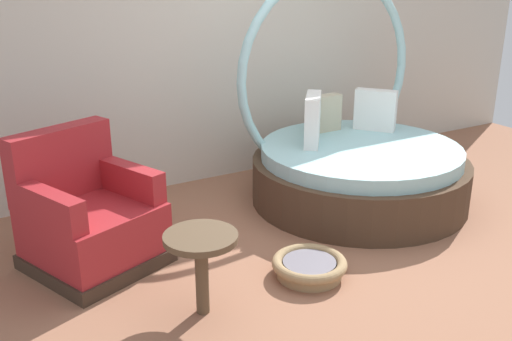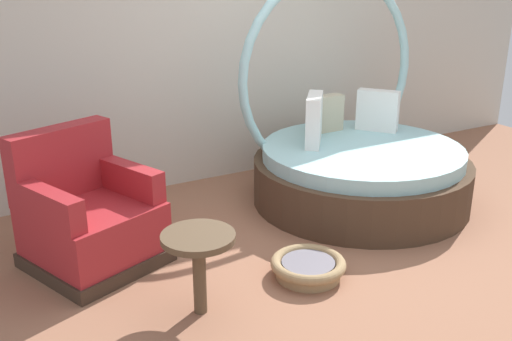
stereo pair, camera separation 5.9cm
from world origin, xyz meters
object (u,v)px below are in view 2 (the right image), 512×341
(red_armchair, at_px, (88,218))
(pet_basket, at_px, (308,267))
(side_table, at_px, (199,249))
(round_daybed, at_px, (356,159))

(red_armchair, xyz_separation_m, pet_basket, (1.22, -0.93, -0.26))
(side_table, bearing_deg, red_armchair, 113.49)
(side_table, bearing_deg, round_daybed, 26.88)
(round_daybed, xyz_separation_m, side_table, (-1.94, -0.98, 0.06))
(round_daybed, xyz_separation_m, red_armchair, (-2.36, -0.03, -0.04))
(pet_basket, height_order, side_table, side_table)
(round_daybed, height_order, side_table, round_daybed)
(round_daybed, distance_m, red_armchair, 2.36)
(round_daybed, relative_size, side_table, 3.81)
(pet_basket, relative_size, side_table, 0.98)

